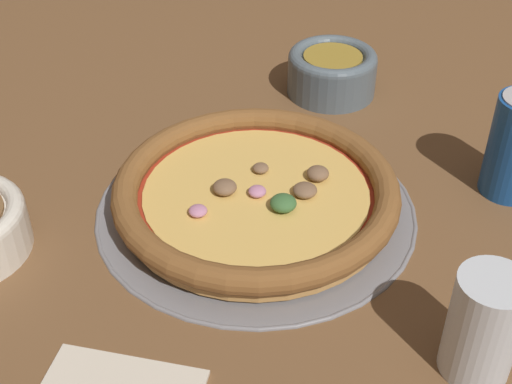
{
  "coord_description": "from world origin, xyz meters",
  "views": [
    {
      "loc": [
        0.13,
        0.62,
        0.51
      ],
      "look_at": [
        0.0,
        0.0,
        0.03
      ],
      "focal_mm": 50.0,
      "sensor_mm": 36.0,
      "label": 1
    }
  ],
  "objects_px": {
    "drinking_cup": "(484,326)",
    "bowl_near": "(332,71)",
    "pizza": "(256,193)",
    "pizza_tray": "(256,208)"
  },
  "relations": [
    {
      "from": "drinking_cup",
      "to": "pizza_tray",
      "type": "bearing_deg",
      "value": -61.05
    },
    {
      "from": "pizza_tray",
      "to": "bowl_near",
      "type": "relative_size",
      "value": 2.91
    },
    {
      "from": "drinking_cup",
      "to": "pizza",
      "type": "bearing_deg",
      "value": -61.07
    },
    {
      "from": "drinking_cup",
      "to": "bowl_near",
      "type": "bearing_deg",
      "value": -92.22
    },
    {
      "from": "pizza",
      "to": "bowl_near",
      "type": "distance_m",
      "value": 0.29
    },
    {
      "from": "bowl_near",
      "to": "pizza",
      "type": "bearing_deg",
      "value": 56.2
    },
    {
      "from": "pizza",
      "to": "drinking_cup",
      "type": "bearing_deg",
      "value": 118.93
    },
    {
      "from": "pizza",
      "to": "bowl_near",
      "type": "relative_size",
      "value": 2.57
    },
    {
      "from": "pizza",
      "to": "drinking_cup",
      "type": "relative_size",
      "value": 3.02
    },
    {
      "from": "pizza_tray",
      "to": "pizza",
      "type": "xyz_separation_m",
      "value": [
        -0.0,
        0.0,
        0.02
      ]
    }
  ]
}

